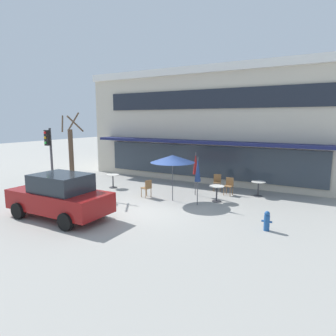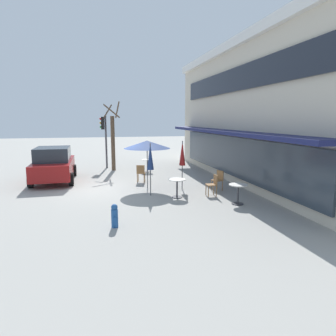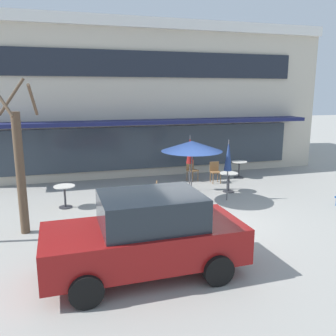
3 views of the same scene
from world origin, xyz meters
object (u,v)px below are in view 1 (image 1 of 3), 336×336
at_px(cafe_table_near_wall, 113,179).
at_px(street_tree, 72,158).
at_px(patio_umbrella_green_folded, 198,170).
at_px(cafe_chair_1, 147,187).
at_px(cafe_table_streetside, 217,191).
at_px(parked_sedan, 60,196).
at_px(cafe_chair_0, 217,181).
at_px(cafe_chair_2, 229,185).
at_px(cafe_table_by_tree, 258,186).
at_px(fire_hydrant, 267,221).
at_px(patio_umbrella_corner_open, 196,164).
at_px(traffic_light_pole, 49,149).
at_px(patio_umbrella_cream_folded, 173,159).

xyz_separation_m(cafe_table_near_wall, street_tree, (-1.08, -1.95, 1.36)).
xyz_separation_m(patio_umbrella_green_folded, cafe_chair_1, (-2.72, -0.02, -1.10)).
relative_size(cafe_table_streetside, parked_sedan, 0.18).
bearing_deg(cafe_table_near_wall, cafe_chair_0, 23.46).
bearing_deg(street_tree, cafe_chair_2, 26.78).
height_order(cafe_table_near_wall, cafe_chair_1, cafe_chair_1).
xyz_separation_m(cafe_table_by_tree, fire_hydrant, (1.41, -4.63, -0.16)).
bearing_deg(parked_sedan, cafe_table_near_wall, 107.97).
bearing_deg(patio_umbrella_corner_open, cafe_table_near_wall, -170.11).
height_order(traffic_light_pole, fire_hydrant, traffic_light_pole).
distance_m(street_tree, fire_hydrant, 10.21).
distance_m(cafe_table_by_tree, patio_umbrella_cream_folded, 4.66).
relative_size(patio_umbrella_green_folded, parked_sedan, 0.52).
bearing_deg(parked_sedan, cafe_chair_1, 74.03).
distance_m(cafe_table_streetside, cafe_chair_1, 3.42).
height_order(cafe_chair_0, parked_sedan, parked_sedan).
bearing_deg(street_tree, patio_umbrella_corner_open, 25.49).
height_order(cafe_chair_2, traffic_light_pole, traffic_light_pole).
xyz_separation_m(cafe_table_streetside, patio_umbrella_green_folded, (-0.54, -1.00, 1.11)).
xyz_separation_m(parked_sedan, street_tree, (-2.73, 3.13, 0.99)).
relative_size(cafe_table_streetside, cafe_chair_1, 0.85).
bearing_deg(patio_umbrella_green_folded, parked_sedan, -132.51).
relative_size(cafe_chair_2, traffic_light_pole, 0.26).
distance_m(patio_umbrella_green_folded, parked_sedan, 5.89).
bearing_deg(cafe_table_near_wall, cafe_table_streetside, 2.03).
relative_size(patio_umbrella_corner_open, traffic_light_pole, 0.65).
xyz_separation_m(cafe_chair_2, fire_hydrant, (2.78, -4.18, -0.17)).
xyz_separation_m(patio_umbrella_cream_folded, street_tree, (-5.34, -1.26, -0.15)).
height_order(street_tree, fire_hydrant, street_tree).
distance_m(cafe_chair_0, cafe_chair_2, 1.04).
distance_m(patio_umbrella_cream_folded, cafe_chair_0, 3.55).
bearing_deg(street_tree, cafe_table_streetside, 16.71).
relative_size(cafe_chair_0, street_tree, 0.21).
bearing_deg(cafe_chair_2, cafe_chair_1, -142.84).
bearing_deg(parked_sedan, street_tree, 131.09).
distance_m(cafe_table_by_tree, patio_umbrella_corner_open, 3.35).
xyz_separation_m(patio_umbrella_green_folded, cafe_chair_2, (0.63, 2.51, -1.10)).
xyz_separation_m(cafe_table_streetside, cafe_table_by_tree, (1.46, 1.97, 0.00)).
bearing_deg(cafe_table_streetside, fire_hydrant, -42.86).
bearing_deg(cafe_table_near_wall, patio_umbrella_cream_folded, -9.21).
relative_size(street_tree, traffic_light_pole, 1.24).
xyz_separation_m(patio_umbrella_corner_open, cafe_chair_2, (1.48, 0.91, -1.10)).
bearing_deg(patio_umbrella_green_folded, patio_umbrella_cream_folded, 176.30).
distance_m(cafe_chair_0, parked_sedan, 8.30).
height_order(patio_umbrella_corner_open, street_tree, street_tree).
height_order(patio_umbrella_cream_folded, street_tree, street_tree).
height_order(cafe_table_by_tree, cafe_chair_2, cafe_chair_2).
bearing_deg(patio_umbrella_corner_open, patio_umbrella_cream_folded, -107.61).
distance_m(cafe_chair_0, traffic_light_pole, 9.08).
xyz_separation_m(cafe_chair_0, parked_sedan, (-3.72, -7.41, 0.35)).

